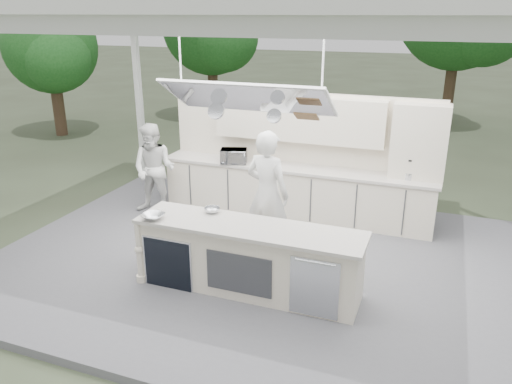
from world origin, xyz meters
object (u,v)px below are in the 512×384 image
at_px(head_chef, 268,194).
at_px(sous_chef, 154,169).
at_px(demo_island, 247,258).
at_px(back_counter, 294,191).

height_order(head_chef, sous_chef, head_chef).
bearing_deg(demo_island, head_chef, 96.14).
bearing_deg(back_counter, demo_island, -86.37).
bearing_deg(back_counter, sous_chef, -162.32).
xyz_separation_m(demo_island, sous_chef, (-2.66, 2.02, 0.38)).
distance_m(back_counter, head_chef, 1.72).
bearing_deg(demo_island, sous_chef, 142.81).
height_order(demo_island, back_counter, same).
xyz_separation_m(demo_island, back_counter, (-0.18, 2.81, 0.00)).
relative_size(demo_island, back_counter, 0.61).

